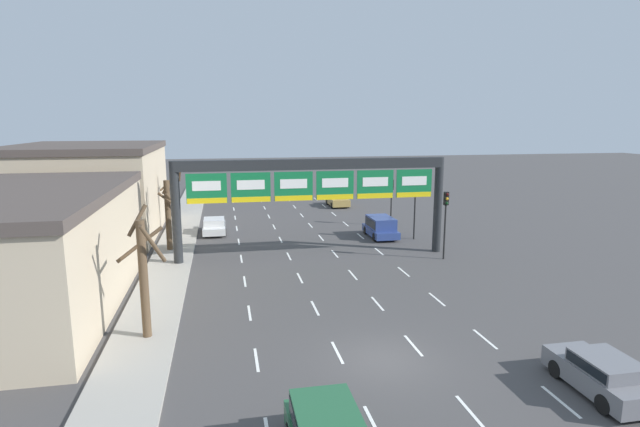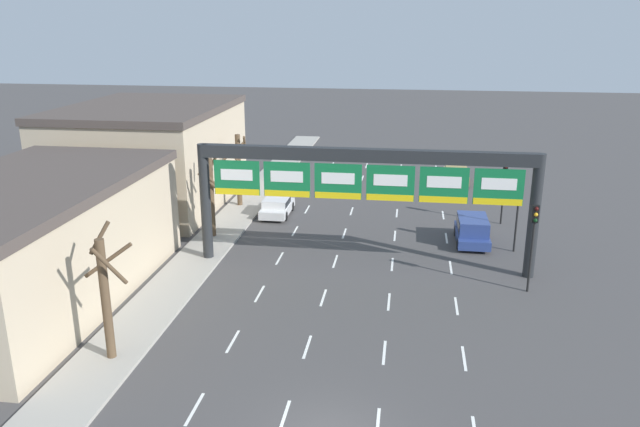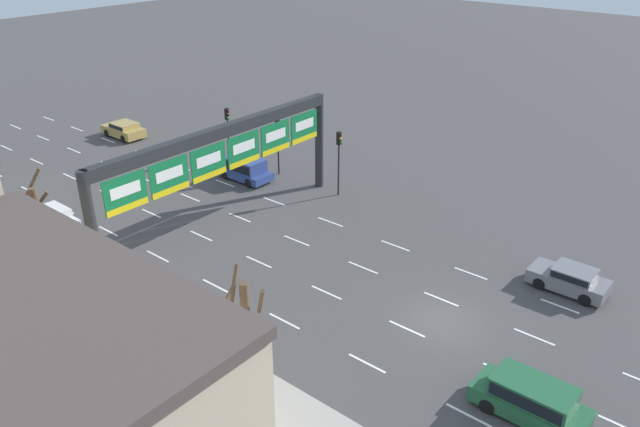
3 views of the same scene
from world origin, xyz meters
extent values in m
plane|color=#474444|center=(0.00, 0.00, 0.00)|extent=(220.00, 220.00, 0.00)
cube|color=white|center=(-4.95, -4.00, 0.01)|extent=(0.12, 2.00, 0.01)
cube|color=white|center=(-4.95, 1.00, 0.01)|extent=(0.12, 2.00, 0.01)
cube|color=white|center=(-4.95, 6.00, 0.01)|extent=(0.12, 2.00, 0.01)
cube|color=white|center=(-4.95, 11.00, 0.01)|extent=(0.12, 2.00, 0.01)
cube|color=white|center=(-4.95, 16.00, 0.01)|extent=(0.12, 2.00, 0.01)
cube|color=white|center=(-4.95, 21.00, 0.01)|extent=(0.12, 2.00, 0.01)
cube|color=white|center=(-4.95, 26.00, 0.01)|extent=(0.12, 2.00, 0.01)
cube|color=white|center=(-4.95, 31.00, 0.01)|extent=(0.12, 2.00, 0.01)
cube|color=white|center=(-1.65, -9.00, 0.01)|extent=(0.12, 2.00, 0.01)
cube|color=white|center=(-1.65, -4.00, 0.01)|extent=(0.12, 2.00, 0.01)
cube|color=white|center=(-1.65, 1.00, 0.01)|extent=(0.12, 2.00, 0.01)
cube|color=white|center=(-1.65, 6.00, 0.01)|extent=(0.12, 2.00, 0.01)
cube|color=white|center=(-1.65, 11.00, 0.01)|extent=(0.12, 2.00, 0.01)
cube|color=white|center=(-1.65, 16.00, 0.01)|extent=(0.12, 2.00, 0.01)
cube|color=white|center=(-1.65, 21.00, 0.01)|extent=(0.12, 2.00, 0.01)
cube|color=white|center=(-1.65, 26.00, 0.01)|extent=(0.12, 2.00, 0.01)
cube|color=white|center=(-1.65, 31.00, 0.01)|extent=(0.12, 2.00, 0.01)
cube|color=white|center=(-1.65, 36.00, 0.01)|extent=(0.12, 2.00, 0.01)
cube|color=white|center=(-1.65, 41.00, 0.01)|extent=(0.12, 2.00, 0.01)
cube|color=white|center=(1.65, -4.00, 0.01)|extent=(0.12, 2.00, 0.01)
cube|color=white|center=(1.65, 1.00, 0.01)|extent=(0.12, 2.00, 0.01)
cube|color=white|center=(1.65, 6.00, 0.01)|extent=(0.12, 2.00, 0.01)
cube|color=white|center=(1.65, 11.00, 0.01)|extent=(0.12, 2.00, 0.01)
cube|color=white|center=(1.65, 16.00, 0.01)|extent=(0.12, 2.00, 0.01)
cube|color=white|center=(1.65, 21.00, 0.01)|extent=(0.12, 2.00, 0.01)
cube|color=white|center=(1.65, 26.00, 0.01)|extent=(0.12, 2.00, 0.01)
cube|color=white|center=(1.65, 31.00, 0.01)|extent=(0.12, 2.00, 0.01)
cube|color=white|center=(1.65, 36.00, 0.01)|extent=(0.12, 2.00, 0.01)
cube|color=white|center=(1.65, 41.00, 0.01)|extent=(0.12, 2.00, 0.01)
cube|color=white|center=(1.65, 46.00, 0.01)|extent=(0.12, 2.00, 0.01)
cube|color=white|center=(4.95, -4.00, 0.01)|extent=(0.12, 2.00, 0.01)
cube|color=white|center=(4.95, 1.00, 0.01)|extent=(0.12, 2.00, 0.01)
cube|color=white|center=(4.95, 6.00, 0.01)|extent=(0.12, 2.00, 0.01)
cube|color=white|center=(4.95, 11.00, 0.01)|extent=(0.12, 2.00, 0.01)
cube|color=white|center=(4.95, 16.00, 0.01)|extent=(0.12, 2.00, 0.01)
cube|color=white|center=(4.95, 21.00, 0.01)|extent=(0.12, 2.00, 0.01)
cube|color=white|center=(4.95, 26.00, 0.01)|extent=(0.12, 2.00, 0.01)
cube|color=white|center=(4.95, 31.00, 0.01)|extent=(0.12, 2.00, 0.01)
cube|color=white|center=(4.95, 36.00, 0.01)|extent=(0.12, 2.00, 0.01)
cube|color=white|center=(4.95, 41.00, 0.01)|extent=(0.12, 2.00, 0.01)
cube|color=white|center=(4.95, 46.00, 0.01)|extent=(0.12, 2.00, 0.01)
cylinder|color=#232628|center=(-9.05, 15.33, 3.42)|extent=(0.60, 0.60, 6.83)
cylinder|color=#232628|center=(9.05, 15.33, 3.42)|extent=(0.60, 0.60, 6.83)
cube|color=#232628|center=(0.00, 15.33, 6.48)|extent=(18.10, 0.60, 0.70)
cube|color=#116B38|center=(-7.05, 14.99, 5.07)|extent=(2.57, 0.08, 1.93)
cube|color=white|center=(-7.05, 14.95, 5.24)|extent=(1.80, 0.02, 0.62)
cube|color=yellow|center=(-7.05, 14.95, 4.27)|extent=(2.52, 0.02, 0.35)
cube|color=#116B38|center=(-4.23, 14.99, 5.07)|extent=(2.57, 0.08, 1.93)
cube|color=white|center=(-4.23, 14.95, 5.24)|extent=(1.80, 0.02, 0.62)
cube|color=yellow|center=(-4.23, 14.95, 4.27)|extent=(2.52, 0.02, 0.35)
cube|color=#116B38|center=(-1.41, 14.99, 5.07)|extent=(2.57, 0.08, 1.93)
cube|color=white|center=(-1.41, 14.95, 5.24)|extent=(1.80, 0.02, 0.62)
cube|color=yellow|center=(-1.41, 14.95, 4.27)|extent=(2.52, 0.02, 0.35)
cube|color=#116B38|center=(1.41, 14.99, 5.07)|extent=(2.57, 0.08, 1.93)
cube|color=white|center=(1.41, 14.95, 5.24)|extent=(1.80, 0.02, 0.62)
cube|color=yellow|center=(1.41, 14.95, 4.27)|extent=(2.52, 0.02, 0.35)
cube|color=#116B38|center=(4.23, 14.99, 5.07)|extent=(2.57, 0.08, 1.93)
cube|color=white|center=(4.23, 14.95, 5.24)|extent=(1.80, 0.02, 0.62)
cube|color=yellow|center=(4.23, 14.95, 4.27)|extent=(2.52, 0.02, 0.35)
cube|color=#116B38|center=(7.05, 14.99, 5.07)|extent=(2.57, 0.08, 1.93)
cube|color=white|center=(7.05, 14.95, 5.24)|extent=(1.80, 0.02, 0.62)
cube|color=yellow|center=(7.05, 14.95, 4.27)|extent=(2.52, 0.02, 0.35)
cube|color=#C6B293|center=(-15.91, 8.79, 2.77)|extent=(8.93, 16.75, 5.54)
cube|color=#4C423D|center=(-15.91, 8.79, 5.79)|extent=(9.11, 17.08, 0.50)
cube|color=#A88947|center=(6.42, 35.69, 0.57)|extent=(1.94, 4.11, 0.73)
cube|color=#A88947|center=(6.42, 35.44, 1.15)|extent=(1.79, 2.13, 0.43)
cube|color=black|center=(6.42, 35.44, 1.15)|extent=(1.83, 1.96, 0.31)
cylinder|color=black|center=(5.54, 36.92, 0.33)|extent=(0.22, 0.66, 0.66)
cylinder|color=black|center=(7.31, 36.92, 0.33)|extent=(0.22, 0.66, 0.66)
cylinder|color=black|center=(5.54, 34.45, 0.33)|extent=(0.22, 0.66, 0.66)
cylinder|color=black|center=(7.31, 34.45, 0.33)|extent=(0.22, 0.66, 0.66)
cube|color=slate|center=(6.66, -3.71, 0.57)|extent=(1.80, 3.99, 0.73)
cube|color=slate|center=(6.66, -3.95, 1.17)|extent=(1.65, 2.08, 0.47)
cube|color=black|center=(6.66, -3.95, 1.17)|extent=(1.69, 1.91, 0.34)
cylinder|color=black|center=(5.84, -2.51, 0.33)|extent=(0.22, 0.66, 0.66)
cylinder|color=black|center=(7.47, -2.51, 0.33)|extent=(0.22, 0.66, 0.66)
cylinder|color=black|center=(5.84, -4.91, 0.33)|extent=(0.22, 0.66, 0.66)
cylinder|color=black|center=(7.47, -4.91, 0.33)|extent=(0.22, 0.66, 0.66)
cube|color=#235B38|center=(-3.47, -5.83, 0.56)|extent=(1.88, 4.49, 0.71)
cube|color=#235B38|center=(-3.47, -5.87, 1.29)|extent=(1.73, 3.14, 0.76)
cube|color=black|center=(-3.47, -5.87, 1.29)|extent=(1.77, 2.89, 0.54)
cylinder|color=black|center=(-4.33, -4.48, 0.33)|extent=(0.22, 0.66, 0.66)
cylinder|color=black|center=(-2.62, -4.48, 0.33)|extent=(0.22, 0.66, 0.66)
cylinder|color=black|center=(-2.62, -7.17, 0.33)|extent=(0.22, 0.66, 0.66)
cube|color=navy|center=(6.45, 20.37, 0.48)|extent=(1.93, 4.19, 0.57)
cube|color=navy|center=(6.45, 20.33, 1.22)|extent=(1.78, 2.94, 0.91)
cube|color=black|center=(6.45, 20.33, 1.22)|extent=(1.82, 2.70, 0.66)
cylinder|color=black|center=(5.58, 21.63, 0.33)|extent=(0.22, 0.66, 0.66)
cylinder|color=black|center=(7.33, 21.63, 0.33)|extent=(0.22, 0.66, 0.66)
cylinder|color=black|center=(5.58, 19.11, 0.33)|extent=(0.22, 0.66, 0.66)
cylinder|color=black|center=(7.33, 19.11, 0.33)|extent=(0.22, 0.66, 0.66)
cube|color=silver|center=(-6.84, 24.32, 0.49)|extent=(1.82, 4.04, 0.57)
cube|color=silver|center=(-6.84, 24.08, 1.05)|extent=(1.68, 2.10, 0.55)
cube|color=black|center=(-6.84, 24.08, 1.05)|extent=(1.71, 1.94, 0.40)
cylinder|color=black|center=(-7.67, 25.54, 0.33)|extent=(0.22, 0.66, 0.66)
cylinder|color=black|center=(-6.02, 25.54, 0.33)|extent=(0.22, 0.66, 0.66)
cylinder|color=black|center=(-7.67, 23.11, 0.33)|extent=(0.22, 0.66, 0.66)
cylinder|color=black|center=(-6.02, 23.11, 0.33)|extent=(0.22, 0.66, 0.66)
cylinder|color=black|center=(8.87, 19.18, 1.85)|extent=(0.12, 0.12, 3.70)
cube|color=black|center=(8.87, 19.18, 4.15)|extent=(0.30, 0.24, 0.90)
sphere|color=red|center=(8.87, 19.05, 4.45)|extent=(0.20, 0.20, 0.20)
sphere|color=#412F0C|center=(8.87, 19.05, 4.15)|extent=(0.20, 0.20, 0.20)
sphere|color=#0E3515|center=(8.87, 19.05, 3.85)|extent=(0.20, 0.20, 0.20)
cylinder|color=black|center=(8.78, 24.57, 1.63)|extent=(0.12, 0.12, 3.27)
cube|color=black|center=(8.78, 24.57, 3.72)|extent=(0.30, 0.24, 0.90)
sphere|color=#3D0E0C|center=(8.78, 24.44, 4.02)|extent=(0.20, 0.20, 0.20)
sphere|color=#412F0C|center=(8.78, 24.44, 3.72)|extent=(0.20, 0.20, 0.20)
sphere|color=green|center=(8.78, 24.44, 3.42)|extent=(0.20, 0.20, 0.20)
cylinder|color=black|center=(8.69, 13.28, 1.88)|extent=(0.12, 0.12, 3.76)
cube|color=black|center=(8.69, 13.28, 4.21)|extent=(0.30, 0.24, 0.90)
sphere|color=#3D0E0C|center=(8.69, 13.15, 4.51)|extent=(0.20, 0.20, 0.20)
sphere|color=gold|center=(8.69, 13.15, 4.21)|extent=(0.20, 0.20, 0.20)
sphere|color=#0E3515|center=(8.69, 13.15, 3.91)|extent=(0.20, 0.20, 0.20)
cylinder|color=brown|center=(-9.95, 19.00, 2.67)|extent=(0.41, 0.41, 5.04)
cylinder|color=brown|center=(-9.56, 18.64, 3.71)|extent=(0.96, 1.01, 1.37)
cylinder|color=brown|center=(-9.74, 19.56, 5.07)|extent=(1.33, 0.64, 1.93)
cylinder|color=brown|center=(-9.94, 18.45, 3.92)|extent=(1.22, 0.21, 1.04)
cylinder|color=brown|center=(-9.50, 19.22, 4.28)|extent=(0.68, 1.10, 1.24)
cylinder|color=brown|center=(-9.46, 3.81, 2.72)|extent=(0.37, 0.37, 5.14)
cylinder|color=brown|center=(-8.95, 3.44, 4.34)|extent=(0.96, 1.23, 1.87)
cylinder|color=brown|center=(-9.68, 4.76, 4.03)|extent=(2.03, 0.62, 1.51)
cylinder|color=brown|center=(-9.62, 4.17, 5.22)|extent=(0.91, 0.53, 1.36)
camera|label=1|loc=(-6.02, -17.55, 9.37)|focal=28.00mm
camera|label=2|loc=(2.31, -17.50, 13.45)|focal=35.00mm
camera|label=3|loc=(-23.28, -11.39, 18.20)|focal=35.00mm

